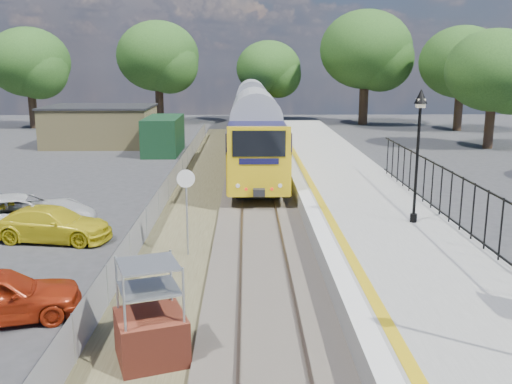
{
  "coord_description": "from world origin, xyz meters",
  "views": [
    {
      "loc": [
        -0.54,
        -13.11,
        6.28
      ],
      "look_at": [
        -0.21,
        5.98,
        2.0
      ],
      "focal_mm": 40.0,
      "sensor_mm": 36.0,
      "label": 1
    }
  ],
  "objects_px": {
    "train": "(253,117)",
    "speed_sign": "(186,197)",
    "victorian_lamp_north": "(419,125)",
    "brick_plinth": "(150,314)",
    "car_yellow": "(53,224)",
    "car_white": "(22,214)"
  },
  "relations": [
    {
      "from": "train",
      "to": "speed_sign",
      "type": "bearing_deg",
      "value": -95.48
    },
    {
      "from": "victorian_lamp_north",
      "to": "brick_plinth",
      "type": "distance_m",
      "value": 11.57
    },
    {
      "from": "speed_sign",
      "to": "car_yellow",
      "type": "distance_m",
      "value": 5.59
    },
    {
      "from": "victorian_lamp_north",
      "to": "car_white",
      "type": "bearing_deg",
      "value": 172.65
    },
    {
      "from": "car_yellow",
      "to": "car_white",
      "type": "distance_m",
      "value": 1.72
    },
    {
      "from": "speed_sign",
      "to": "car_yellow",
      "type": "height_order",
      "value": "speed_sign"
    },
    {
      "from": "brick_plinth",
      "to": "car_yellow",
      "type": "distance_m",
      "value": 10.09
    },
    {
      "from": "brick_plinth",
      "to": "speed_sign",
      "type": "relative_size",
      "value": 0.77
    },
    {
      "from": "train",
      "to": "car_yellow",
      "type": "distance_m",
      "value": 25.39
    },
    {
      "from": "brick_plinth",
      "to": "victorian_lamp_north",
      "type": "bearing_deg",
      "value": 44.79
    },
    {
      "from": "train",
      "to": "car_white",
      "type": "distance_m",
      "value": 24.99
    },
    {
      "from": "car_white",
      "to": "train",
      "type": "bearing_deg",
      "value": -41.14
    },
    {
      "from": "car_white",
      "to": "speed_sign",
      "type": "bearing_deg",
      "value": -133.03
    },
    {
      "from": "victorian_lamp_north",
      "to": "car_yellow",
      "type": "xyz_separation_m",
      "value": [
        -12.88,
        0.93,
        -3.67
      ]
    },
    {
      "from": "car_white",
      "to": "brick_plinth",
      "type": "bearing_deg",
      "value": -166.3
    },
    {
      "from": "speed_sign",
      "to": "car_yellow",
      "type": "xyz_separation_m",
      "value": [
        -5.08,
        1.87,
        -1.41
      ]
    },
    {
      "from": "brick_plinth",
      "to": "speed_sign",
      "type": "height_order",
      "value": "speed_sign"
    },
    {
      "from": "train",
      "to": "brick_plinth",
      "type": "relative_size",
      "value": 17.94
    },
    {
      "from": "victorian_lamp_north",
      "to": "speed_sign",
      "type": "xyz_separation_m",
      "value": [
        -7.8,
        -0.94,
        -2.26
      ]
    },
    {
      "from": "victorian_lamp_north",
      "to": "brick_plinth",
      "type": "relative_size",
      "value": 2.02
    },
    {
      "from": "brick_plinth",
      "to": "train",
      "type": "bearing_deg",
      "value": 85.5
    },
    {
      "from": "speed_sign",
      "to": "car_yellow",
      "type": "relative_size",
      "value": 0.69
    }
  ]
}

